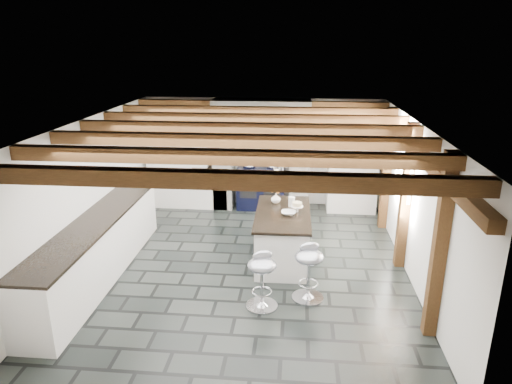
# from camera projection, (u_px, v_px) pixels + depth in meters

# --- Properties ---
(ground) EXTENTS (6.00, 6.00, 0.00)m
(ground) POSITION_uv_depth(u_px,v_px,m) (248.00, 264.00, 7.36)
(ground) COLOR black
(ground) RESTS_ON ground
(room_shell) EXTENTS (6.00, 6.03, 6.00)m
(room_shell) POSITION_uv_depth(u_px,v_px,m) (223.00, 175.00, 8.41)
(room_shell) COLOR white
(room_shell) RESTS_ON ground
(range_cooker) EXTENTS (1.00, 0.63, 0.99)m
(range_cooker) POSITION_uv_depth(u_px,v_px,m) (261.00, 187.00, 9.74)
(range_cooker) COLOR black
(range_cooker) RESTS_ON ground
(kitchen_island) EXTENTS (0.89, 1.67, 1.10)m
(kitchen_island) POSITION_uv_depth(u_px,v_px,m) (283.00, 235.00, 7.40)
(kitchen_island) COLOR white
(kitchen_island) RESTS_ON ground
(bar_stool_near) EXTENTS (0.50, 0.50, 0.82)m
(bar_stool_near) POSITION_uv_depth(u_px,v_px,m) (309.00, 266.00, 6.23)
(bar_stool_near) COLOR silver
(bar_stool_near) RESTS_ON ground
(bar_stool_far) EXTENTS (0.51, 0.51, 0.80)m
(bar_stool_far) POSITION_uv_depth(u_px,v_px,m) (262.00, 274.00, 6.03)
(bar_stool_far) COLOR silver
(bar_stool_far) RESTS_ON ground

